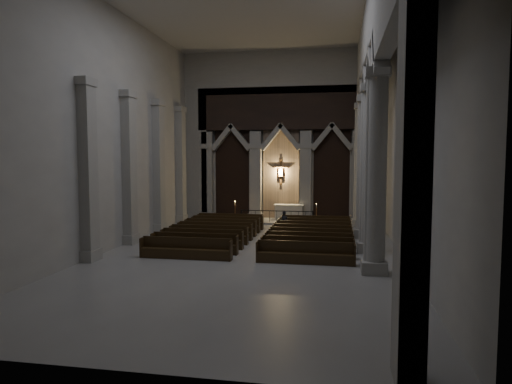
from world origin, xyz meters
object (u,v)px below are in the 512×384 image
altar_rail (277,215)px  pews (261,237)px  worshipper (284,222)px  candle_stand_left (235,218)px  altar (289,212)px  candle_stand_right (316,219)px

altar_rail → pews: 6.59m
pews → worshipper: (0.90, 3.16, 0.36)m
pews → altar_rail: bearing=90.0°
candle_stand_left → altar: bearing=27.9°
altar → pews: size_ratio=0.22×
altar_rail → pews: (-0.00, -6.58, -0.34)m
altar → pews: (-0.66, -8.19, -0.38)m
candle_stand_right → pews: size_ratio=0.15×
altar → altar_rail: (-0.66, -1.60, -0.04)m
candle_stand_left → pews: bearing=-65.9°
candle_stand_right → pews: 7.35m
candle_stand_left → pews: (2.84, -6.34, -0.11)m
pews → worshipper: size_ratio=7.21×
altar_rail → candle_stand_right: candle_stand_right is taller
candle_stand_right → worshipper: (-1.75, -3.69, 0.27)m
pews → worshipper: worshipper is taller
candle_stand_left → pews: 6.94m
candle_stand_right → worshipper: candle_stand_right is taller
altar → altar_rail: size_ratio=0.42×
altar → candle_stand_right: candle_stand_right is taller
altar → candle_stand_right: (2.00, -1.34, -0.29)m
candle_stand_right → pews: (-2.66, -6.85, -0.09)m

